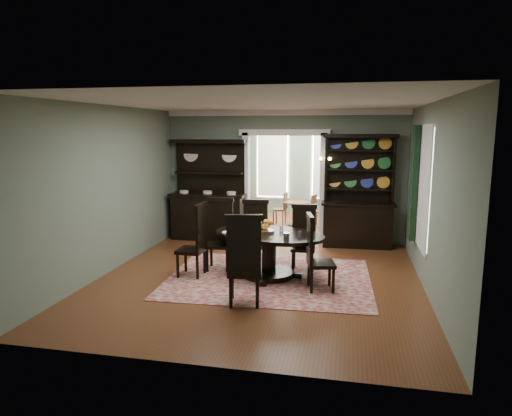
{
  "coord_description": "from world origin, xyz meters",
  "views": [
    {
      "loc": [
        1.5,
        -7.44,
        2.57
      ],
      "look_at": [
        -0.17,
        0.6,
        1.15
      ],
      "focal_mm": 32.0,
      "sensor_mm": 36.0,
      "label": 1
    }
  ],
  "objects_px": {
    "dining_table": "(269,246)",
    "parlor_table": "(296,210)",
    "sideboard": "(209,205)",
    "welsh_dresser": "(358,206)"
  },
  "relations": [
    {
      "from": "dining_table",
      "to": "parlor_table",
      "type": "height_order",
      "value": "dining_table"
    },
    {
      "from": "sideboard",
      "to": "welsh_dresser",
      "type": "relative_size",
      "value": 0.95
    },
    {
      "from": "dining_table",
      "to": "parlor_table",
      "type": "bearing_deg",
      "value": 106.01
    },
    {
      "from": "sideboard",
      "to": "welsh_dresser",
      "type": "xyz_separation_m",
      "value": [
        3.44,
        0.0,
        0.08
      ]
    },
    {
      "from": "sideboard",
      "to": "parlor_table",
      "type": "relative_size",
      "value": 3.25
    },
    {
      "from": "dining_table",
      "to": "parlor_table",
      "type": "distance_m",
      "value": 4.32
    },
    {
      "from": "sideboard",
      "to": "parlor_table",
      "type": "height_order",
      "value": "sideboard"
    },
    {
      "from": "dining_table",
      "to": "sideboard",
      "type": "xyz_separation_m",
      "value": [
        -1.89,
        2.53,
        0.26
      ]
    },
    {
      "from": "sideboard",
      "to": "parlor_table",
      "type": "bearing_deg",
      "value": 44.26
    },
    {
      "from": "parlor_table",
      "to": "welsh_dresser",
      "type": "bearing_deg",
      "value": -48.54
    }
  ]
}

